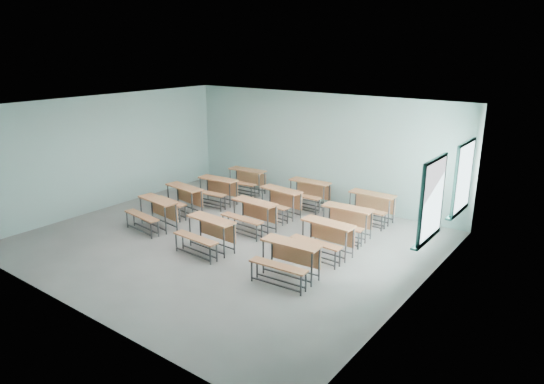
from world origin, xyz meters
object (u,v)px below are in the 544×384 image
(desk_unit_r0c2, at_px, (288,255))
(desk_unit_r3c0, at_px, (245,178))
(desk_unit_r1c2, at_px, (325,234))
(desk_unit_r0c0, at_px, (154,209))
(desk_unit_r3c1, at_px, (308,190))
(desk_unit_r2c1, at_px, (279,199))
(desk_unit_r3c2, at_px, (370,203))
(desk_unit_r1c0, at_px, (181,196))
(desk_unit_r2c0, at_px, (216,187))
(desk_unit_r1c1, at_px, (252,212))
(desk_unit_r0c1, at_px, (208,230))
(desk_unit_r2c2, at_px, (345,218))

(desk_unit_r0c2, relative_size, desk_unit_r3c0, 1.00)
(desk_unit_r1c2, bearing_deg, desk_unit_r0c0, -163.60)
(desk_unit_r0c0, relative_size, desk_unit_r3c1, 1.07)
(desk_unit_r2c1, bearing_deg, desk_unit_r3c2, 32.25)
(desk_unit_r2c1, distance_m, desk_unit_r3c2, 2.44)
(desk_unit_r0c0, xyz_separation_m, desk_unit_r3c2, (4.17, 3.71, 0.00))
(desk_unit_r1c0, bearing_deg, desk_unit_r3c0, 92.75)
(desk_unit_r0c2, relative_size, desk_unit_r2c0, 1.01)
(desk_unit_r1c1, relative_size, desk_unit_r2c0, 0.99)
(desk_unit_r0c1, bearing_deg, desk_unit_r2c2, 53.33)
(desk_unit_r2c1, relative_size, desk_unit_r3c1, 1.05)
(desk_unit_r0c2, xyz_separation_m, desk_unit_r3c2, (-0.15, 3.99, 0.00))
(desk_unit_r2c0, bearing_deg, desk_unit_r2c1, 2.21)
(desk_unit_r2c1, height_order, desk_unit_r3c1, same)
(desk_unit_r0c2, bearing_deg, desk_unit_r1c1, 139.84)
(desk_unit_r0c2, xyz_separation_m, desk_unit_r2c0, (-4.44, 2.67, 0.00))
(desk_unit_r3c2, bearing_deg, desk_unit_r0c0, -138.67)
(desk_unit_r0c2, relative_size, desk_unit_r2c2, 1.01)
(desk_unit_r1c0, bearing_deg, desk_unit_r0c0, -68.25)
(desk_unit_r2c0, relative_size, desk_unit_r3c0, 1.00)
(desk_unit_r1c2, height_order, desk_unit_r2c1, same)
(desk_unit_r1c1, distance_m, desk_unit_r3c2, 3.16)
(desk_unit_r0c0, xyz_separation_m, desk_unit_r2c1, (2.01, 2.60, 0.00))
(desk_unit_r2c0, bearing_deg, desk_unit_r0c1, -53.33)
(desk_unit_r3c2, bearing_deg, desk_unit_r3c0, 179.51)
(desk_unit_r0c1, relative_size, desk_unit_r2c1, 0.98)
(desk_unit_r3c1, bearing_deg, desk_unit_r2c0, -150.06)
(desk_unit_r2c1, distance_m, desk_unit_r3c1, 1.18)
(desk_unit_r3c1, distance_m, desk_unit_r3c2, 1.97)
(desk_unit_r0c0, distance_m, desk_unit_r2c1, 3.28)
(desk_unit_r0c1, xyz_separation_m, desk_unit_r1c0, (-2.40, 1.43, 0.00))
(desk_unit_r1c1, relative_size, desk_unit_r3c2, 1.02)
(desk_unit_r0c1, relative_size, desk_unit_r2c0, 1.00)
(desk_unit_r0c2, relative_size, desk_unit_r1c0, 0.97)
(desk_unit_r3c2, bearing_deg, desk_unit_r2c2, -89.39)
(desk_unit_r1c0, height_order, desk_unit_r1c1, same)
(desk_unit_r2c0, relative_size, desk_unit_r2c1, 0.98)
(desk_unit_r0c0, xyz_separation_m, desk_unit_r3c0, (-0.10, 3.72, 0.00))
(desk_unit_r1c1, bearing_deg, desk_unit_r2c2, 27.41)
(desk_unit_r1c0, height_order, desk_unit_r3c0, same)
(desk_unit_r0c0, distance_m, desk_unit_r1c2, 4.48)
(desk_unit_r0c1, height_order, desk_unit_r3c1, same)
(desk_unit_r2c0, bearing_deg, desk_unit_r0c0, -90.67)
(desk_unit_r0c0, bearing_deg, desk_unit_r3c0, 98.94)
(desk_unit_r2c2, bearing_deg, desk_unit_r3c2, 87.26)
(desk_unit_r2c2, bearing_deg, desk_unit_r2c1, 168.95)
(desk_unit_r2c0, relative_size, desk_unit_r3c1, 1.03)
(desk_unit_r1c1, bearing_deg, desk_unit_r0c2, -33.55)
(desk_unit_r0c1, relative_size, desk_unit_r2c2, 0.99)
(desk_unit_r0c1, xyz_separation_m, desk_unit_r2c1, (-0.09, 2.83, 0.00))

